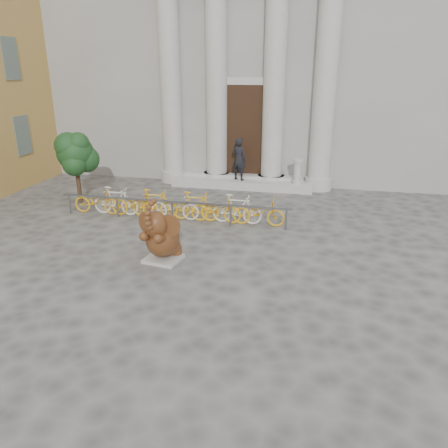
% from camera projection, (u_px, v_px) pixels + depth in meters
% --- Properties ---
extents(ground, '(80.00, 80.00, 0.00)m').
position_uv_depth(ground, '(171.00, 290.00, 10.25)').
color(ground, '#474442').
rests_on(ground, ground).
extents(classical_building, '(22.00, 10.70, 12.00)m').
position_uv_depth(classical_building, '(263.00, 43.00, 21.88)').
color(classical_building, gray).
rests_on(classical_building, ground).
extents(entrance_steps, '(6.00, 1.20, 0.36)m').
position_uv_depth(entrance_steps, '(242.00, 183.00, 18.80)').
color(entrance_steps, '#A8A59E').
rests_on(entrance_steps, ground).
extents(elephant_statue, '(1.21, 1.41, 1.83)m').
position_uv_depth(elephant_statue, '(162.00, 238.00, 11.55)').
color(elephant_statue, '#A8A59E').
rests_on(elephant_statue, ground).
extents(bike_rack, '(8.00, 0.53, 1.00)m').
position_uv_depth(bike_rack, '(175.00, 205.00, 14.80)').
color(bike_rack, slate).
rests_on(bike_rack, ground).
extents(tree, '(1.54, 1.40, 2.67)m').
position_uv_depth(tree, '(76.00, 154.00, 16.22)').
color(tree, '#332114').
rests_on(tree, ground).
extents(pedestrian, '(0.75, 0.62, 1.78)m').
position_uv_depth(pedestrian, '(239.00, 159.00, 18.30)').
color(pedestrian, black).
rests_on(pedestrian, entrance_steps).
extents(balustrade_post, '(0.42, 0.42, 1.02)m').
position_uv_depth(balustrade_post, '(297.00, 173.00, 17.83)').
color(balustrade_post, '#A8A59E').
rests_on(balustrade_post, entrance_steps).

